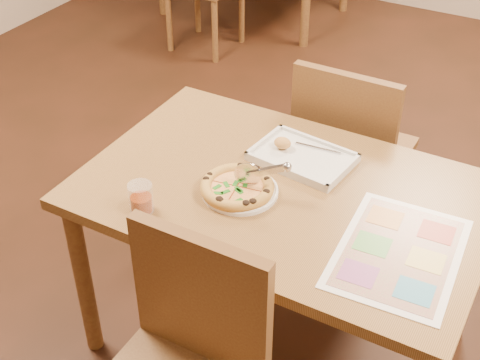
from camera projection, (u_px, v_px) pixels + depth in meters
The scene contains 10 objects.
room at pixel (293, 0), 1.77m from camera, with size 7.00×7.00×7.00m.
dining_table at pixel (283, 209), 2.20m from camera, with size 1.30×0.85×0.72m.
chair_near at pixel (185, 350), 1.82m from camera, with size 0.42×0.42×0.47m.
chair_far at pixel (349, 140), 2.66m from camera, with size 0.42×0.42×0.47m.
plate at pixel (240, 191), 2.13m from camera, with size 0.24×0.24×0.01m, color white.
pizza at pixel (237, 187), 2.11m from camera, with size 0.24×0.24×0.04m.
pizza_cutter at pixel (260, 172), 2.07m from camera, with size 0.16×0.06×0.10m.
appetizer_tray at pixel (301, 157), 2.27m from camera, with size 0.35×0.26×0.06m.
glass_tumbler at pixel (141, 199), 2.04m from camera, with size 0.08×0.08×0.10m.
menu at pixel (399, 252), 1.90m from camera, with size 0.33×0.47×0.01m, color white.
Camera 1 is at (0.71, -1.56, 2.02)m, focal length 50.00 mm.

